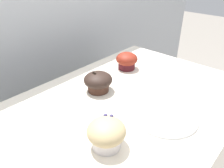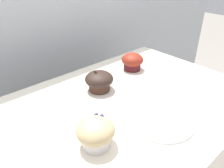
# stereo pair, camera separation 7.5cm
# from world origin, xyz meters

# --- Properties ---
(wall_back) EXTENTS (3.20, 0.10, 1.80)m
(wall_back) POSITION_xyz_m (0.00, 0.60, 0.90)
(wall_back) COLOR #B2B7BC
(wall_back) RESTS_ON ground
(muffin_front_center) EXTENTS (0.10, 0.10, 0.08)m
(muffin_front_center) POSITION_xyz_m (0.02, 0.12, 0.98)
(muffin_front_center) COLOR #45291E
(muffin_front_center) RESTS_ON display_counter
(muffin_back_left) EXTENTS (0.10, 0.10, 0.08)m
(muffin_back_left) POSITION_xyz_m (-0.16, -0.09, 0.98)
(muffin_back_left) COLOR silver
(muffin_back_left) RESTS_ON display_counter
(muffin_back_right) EXTENTS (0.09, 0.09, 0.07)m
(muffin_back_right) POSITION_xyz_m (0.24, 0.17, 0.98)
(muffin_back_right) COLOR #4B171D
(muffin_back_right) RESTS_ON display_counter
(serving_plate) EXTENTS (0.20, 0.20, 0.01)m
(serving_plate) POSITION_xyz_m (0.05, -0.14, 0.94)
(serving_plate) COLOR white
(serving_plate) RESTS_ON display_counter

